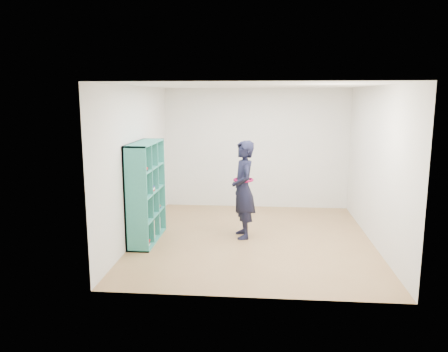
{
  "coord_description": "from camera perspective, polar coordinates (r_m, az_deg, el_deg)",
  "views": [
    {
      "loc": [
        0.13,
        -7.25,
        2.44
      ],
      "look_at": [
        -0.53,
        0.3,
        1.04
      ],
      "focal_mm": 35.0,
      "sensor_mm": 36.0,
      "label": 1
    }
  ],
  "objects": [
    {
      "name": "person",
      "position": [
        7.51,
        2.54,
        -1.78
      ],
      "size": [
        0.54,
        0.7,
        1.69
      ],
      "rotation": [
        0.0,
        0.0,
        -1.33
      ],
      "color": "black",
      "rests_on": "floor"
    },
    {
      "name": "bookshelf",
      "position": [
        7.47,
        -10.36,
        -2.19
      ],
      "size": [
        0.37,
        1.26,
        1.69
      ],
      "color": "#298076",
      "rests_on": "floor"
    },
    {
      "name": "wall_back",
      "position": [
        9.56,
        4.21,
        3.59
      ],
      "size": [
        4.0,
        0.02,
        2.6
      ],
      "primitive_type": "cube",
      "color": "silver",
      "rests_on": "floor"
    },
    {
      "name": "wall_front",
      "position": [
        5.13,
        3.44,
        -2.4
      ],
      "size": [
        4.0,
        0.02,
        2.6
      ],
      "primitive_type": "cube",
      "color": "silver",
      "rests_on": "floor"
    },
    {
      "name": "floor",
      "position": [
        7.65,
        3.82,
        -8.17
      ],
      "size": [
        4.5,
        4.5,
        0.0
      ],
      "primitive_type": "plane",
      "color": "olive",
      "rests_on": "ground"
    },
    {
      "name": "wall_right",
      "position": [
        7.57,
        19.26,
        1.22
      ],
      "size": [
        0.02,
        4.5,
        2.6
      ],
      "primitive_type": "cube",
      "color": "silver",
      "rests_on": "floor"
    },
    {
      "name": "smartphone",
      "position": [
        7.54,
        1.38,
        -0.87
      ],
      "size": [
        0.05,
        0.08,
        0.12
      ],
      "rotation": [
        0.26,
        0.0,
        0.46
      ],
      "color": "silver",
      "rests_on": "person"
    },
    {
      "name": "ceiling",
      "position": [
        7.25,
        4.07,
        11.71
      ],
      "size": [
        4.5,
        4.5,
        0.0
      ],
      "primitive_type": "plane",
      "color": "white",
      "rests_on": "wall_back"
    },
    {
      "name": "wall_left",
      "position": [
        7.64,
        -11.24,
        1.68
      ],
      "size": [
        0.02,
        4.5,
        2.6
      ],
      "primitive_type": "cube",
      "color": "silver",
      "rests_on": "floor"
    }
  ]
}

